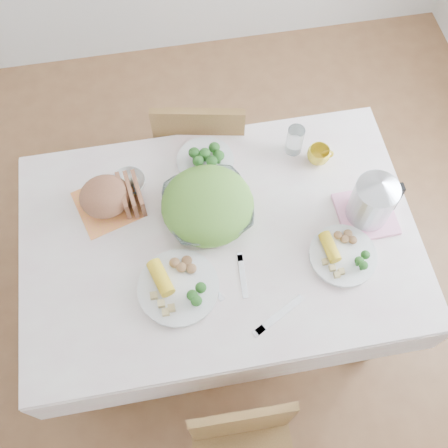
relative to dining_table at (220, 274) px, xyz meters
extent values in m
plane|color=brown|center=(0.00, 0.00, -0.38)|extent=(3.60, 3.60, 0.00)
cube|color=brown|center=(0.00, 0.00, 0.00)|extent=(1.40, 0.90, 0.75)
cube|color=silver|center=(0.00, 0.00, 0.38)|extent=(1.50, 1.00, 0.01)
cube|color=brown|center=(0.03, 0.68, 0.09)|extent=(0.48, 0.48, 0.90)
imported|color=white|center=(-0.03, 0.11, 0.43)|extent=(0.37, 0.37, 0.08)
cylinder|color=white|center=(-0.18, -0.18, 0.40)|extent=(0.31, 0.31, 0.02)
cylinder|color=white|center=(0.43, -0.16, 0.40)|extent=(0.30, 0.30, 0.02)
cylinder|color=beige|center=(0.00, 0.34, 0.40)|extent=(0.27, 0.27, 0.02)
cube|color=#FF944A|center=(-0.41, 0.21, 0.39)|extent=(0.29, 0.29, 0.00)
ellipsoid|color=brown|center=(-0.41, 0.21, 0.45)|extent=(0.25, 0.24, 0.12)
imported|color=white|center=(-0.31, 0.29, 0.41)|extent=(0.16, 0.16, 0.04)
imported|color=gold|center=(0.45, 0.27, 0.42)|extent=(0.12, 0.12, 0.07)
cylinder|color=white|center=(0.37, 0.34, 0.45)|extent=(0.08, 0.08, 0.13)
cube|color=#FF9BC0|center=(0.57, -0.01, 0.40)|extent=(0.22, 0.22, 0.02)
cylinder|color=#B2B5BA|center=(0.57, -0.01, 0.51)|extent=(0.19, 0.19, 0.23)
cube|color=silver|center=(-0.07, -0.18, 0.39)|extent=(0.09, 0.16, 0.00)
cube|color=silver|center=(0.05, -0.17, 0.39)|extent=(0.03, 0.17, 0.00)
cube|color=silver|center=(0.15, -0.34, 0.39)|extent=(0.20, 0.12, 0.00)
camera|label=1|loc=(-0.14, -0.85, 2.18)|focal=42.00mm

